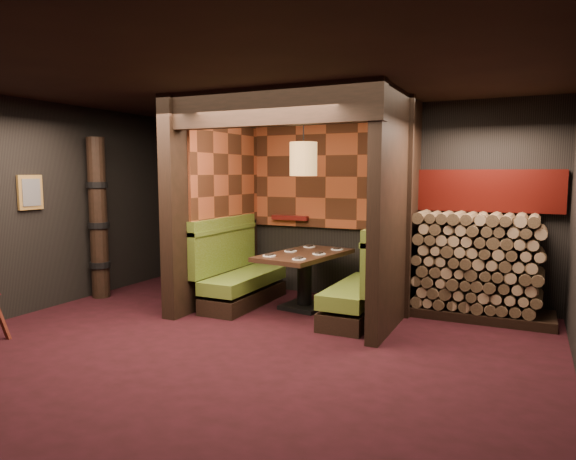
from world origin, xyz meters
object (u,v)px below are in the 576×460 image
Objects in this scene: booth_bench_left at (238,276)px; booth_bench_right at (365,289)px; totem_column at (98,219)px; firewood_stack at (484,267)px; dining_table at (305,270)px; pendant_lamp at (303,159)px.

booth_bench_right is at bearing 0.00° from booth_bench_left.
firewood_stack is (5.33, 1.25, -0.51)m from totem_column.
booth_bench_right is 1.01× the size of dining_table.
firewood_stack is at bearing 27.35° from booth_bench_right.
dining_table is at bearing 13.11° from totem_column.
dining_table is 0.66× the size of totem_column.
dining_table is at bearing 90.00° from pendant_lamp.
booth_bench_right is 0.92× the size of firewood_stack.
booth_bench_left is at bearing 180.00° from booth_bench_right.
firewood_stack is (2.28, 0.54, 0.14)m from dining_table.
booth_bench_left is 3.33m from firewood_stack.
pendant_lamp reaches higher than booth_bench_right.
booth_bench_left reaches higher than dining_table.
booth_bench_right is 1.58× the size of pendant_lamp.
pendant_lamp is at bearing 173.02° from booth_bench_right.
dining_table is 2.34m from firewood_stack.
booth_bench_left is 2.30m from totem_column.
totem_column reaches higher than firewood_stack.
booth_bench_right is at bearing -152.65° from firewood_stack.
firewood_stack is at bearing 12.17° from booth_bench_left.
firewood_stack reaches higher than booth_bench_right.
pendant_lamp reaches higher than dining_table.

